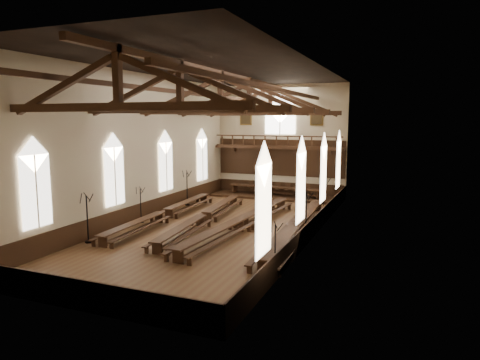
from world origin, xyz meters
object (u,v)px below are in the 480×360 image
object	(u,v)px
refectory_row_b	(204,216)
refectory_row_c	(242,221)
candelabrum_left_near	(88,228)
candelabrum_right_near	(275,256)
candelabrum_left_mid	(141,212)
high_table	(275,188)
dais	(275,197)
candelabrum_right_mid	(306,223)
refectory_row_a	(164,213)
candelabrum_right_far	(323,206)
refectory_row_d	(298,225)
candelabrum_left_far	(187,195)

from	to	relation	value
refectory_row_b	refectory_row_c	world-z (taller)	refectory_row_c
candelabrum_left_near	candelabrum_right_near	size ratio (longest dim) A/B	1.24
refectory_row_b	refectory_row_c	distance (m)	2.99
candelabrum_left_mid	refectory_row_c	bearing A→B (deg)	6.24
refectory_row_b	high_table	bearing A→B (deg)	82.10
candelabrum_left_near	candelabrum_right_near	xyz separation A→B (m)	(11.10, -0.33, -0.17)
dais	candelabrum_right_mid	distance (m)	12.80
refectory_row_a	candelabrum_right_far	size ratio (longest dim) A/B	4.98
refectory_row_d	candelabrum_left_near	world-z (taller)	candelabrum_left_near
candelabrum_left_far	candelabrum_right_near	xyz separation A→B (m)	(11.10, -11.81, -0.17)
dais	candelabrum_left_mid	bearing A→B (deg)	-114.48
refectory_row_a	refectory_row_c	size ratio (longest dim) A/B	0.95
refectory_row_a	candelabrum_right_near	bearing A→B (deg)	-33.24
refectory_row_b	dais	bearing A→B (deg)	82.10
refectory_row_d	candelabrum_left_mid	distance (m)	10.58
high_table	candelabrum_right_near	size ratio (longest dim) A/B	3.74
refectory_row_a	candelabrum_left_mid	bearing A→B (deg)	-132.08
candelabrum_left_mid	refectory_row_a	bearing A→B (deg)	47.92
refectory_row_a	candelabrum_right_near	size ratio (longest dim) A/B	6.15
candelabrum_left_mid	candelabrum_right_near	distance (m)	12.35
candelabrum_left_mid	refectory_row_d	bearing A→B (deg)	4.98
candelabrum_left_far	candelabrum_right_mid	distance (m)	12.46
dais	refectory_row_a	bearing A→B (deg)	-112.21
candelabrum_right_far	candelabrum_right_near	bearing A→B (deg)	-90.00
refectory_row_b	candelabrum_right_far	xyz separation A→B (m)	(7.04, 4.77, 0.34)
refectory_row_b	dais	distance (m)	11.09
refectory_row_a	candelabrum_right_far	bearing A→B (deg)	25.90
refectory_row_c	refectory_row_d	distance (m)	3.54
refectory_row_d	candelabrum_right_near	bearing A→B (deg)	-84.98
candelabrum_right_mid	candelabrum_right_far	world-z (taller)	candelabrum_right_far
refectory_row_a	candelabrum_left_near	world-z (taller)	candelabrum_left_near
candelabrum_right_near	candelabrum_right_far	world-z (taller)	candelabrum_right_far
refectory_row_c	candelabrum_left_near	size ratio (longest dim) A/B	5.24
refectory_row_a	candelabrum_right_far	xyz separation A→B (m)	(10.05, 4.88, 0.34)
refectory_row_c	candelabrum_left_far	xyz separation A→B (m)	(-7.00, 5.63, 0.28)
refectory_row_b	high_table	world-z (taller)	high_table
refectory_row_a	refectory_row_d	size ratio (longest dim) A/B	0.94
refectory_row_c	refectory_row_d	xyz separation A→B (m)	(3.54, 0.15, 0.01)
candelabrum_right_mid	refectory_row_a	bearing A→B (deg)	177.49
refectory_row_b	candelabrum_right_near	xyz separation A→B (m)	(7.04, -6.69, 0.17)
high_table	candelabrum_right_near	bearing A→B (deg)	-72.65
refectory_row_c	high_table	distance (m)	11.58
dais	candelabrum_right_near	bearing A→B (deg)	-72.65
candelabrum_right_mid	candelabrum_right_far	xyz separation A→B (m)	(-0.00, 5.32, 0.04)
high_table	candelabrum_left_near	distance (m)	18.22
candelabrum_left_near	candelabrum_right_far	size ratio (longest dim) A/B	1.00
candelabrum_left_near	candelabrum_right_mid	xyz separation A→B (m)	(11.10, 5.82, -0.04)
refectory_row_d	refectory_row_a	bearing A→B (deg)	178.52
dais	candelabrum_left_mid	distance (m)	13.48
candelabrum_right_mid	candelabrum_left_near	bearing A→B (deg)	-152.34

